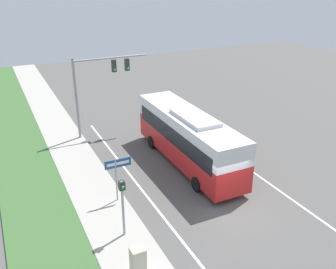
{
  "coord_description": "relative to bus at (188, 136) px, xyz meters",
  "views": [
    {
      "loc": [
        -10.42,
        -13.7,
        11.72
      ],
      "look_at": [
        -0.56,
        6.64,
        1.89
      ],
      "focal_mm": 40.0,
      "sensor_mm": 36.0,
      "label": 1
    }
  ],
  "objects": [
    {
      "name": "grass_verge",
      "position": [
        -9.8,
        -5.63,
        -1.95
      ],
      "size": [
        3.6,
        80.0,
        0.1
      ],
      "color": "#3D6633",
      "rests_on": "ground_plane"
    },
    {
      "name": "signal_gantry",
      "position": [
        -3.72,
        7.14,
        2.41
      ],
      "size": [
        5.73,
        0.41,
        6.19
      ],
      "color": "#939399",
      "rests_on": "ground_plane"
    },
    {
      "name": "lane_divider_near",
      "position": [
        -4.0,
        -5.63,
        -2.0
      ],
      "size": [
        0.14,
        30.0,
        0.01
      ],
      "color": "silver",
      "rests_on": "ground_plane"
    },
    {
      "name": "pedestrian_signal",
      "position": [
        -6.33,
        -5.27,
        0.08
      ],
      "size": [
        0.28,
        0.34,
        3.06
      ],
      "color": "#939399",
      "rests_on": "ground_plane"
    },
    {
      "name": "utility_cabinet",
      "position": [
        -6.64,
        -7.83,
        -1.28
      ],
      "size": [
        0.6,
        0.54,
        1.2
      ],
      "color": "#B7B29E",
      "rests_on": "sidewalk"
    },
    {
      "name": "lane_divider_far",
      "position": [
        3.2,
        -5.63,
        -2.0
      ],
      "size": [
        0.14,
        30.0,
        0.01
      ],
      "color": "silver",
      "rests_on": "ground_plane"
    },
    {
      "name": "street_sign",
      "position": [
        -5.59,
        -2.28,
        -0.08
      ],
      "size": [
        1.47,
        0.08,
        2.65
      ],
      "color": "#939399",
      "rests_on": "ground_plane"
    },
    {
      "name": "sidewalk",
      "position": [
        -6.6,
        -5.63,
        -1.94
      ],
      "size": [
        2.8,
        80.0,
        0.12
      ],
      "color": "#ADA89E",
      "rests_on": "ground_plane"
    },
    {
      "name": "ground_plane",
      "position": [
        -0.4,
        -5.63,
        -2.0
      ],
      "size": [
        80.0,
        80.0,
        0.0
      ],
      "primitive_type": "plane",
      "color": "#565451"
    },
    {
      "name": "bus",
      "position": [
        0.0,
        0.0,
        0.0
      ],
      "size": [
        2.6,
        10.54,
        3.67
      ],
      "color": "red",
      "rests_on": "ground_plane"
    }
  ]
}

